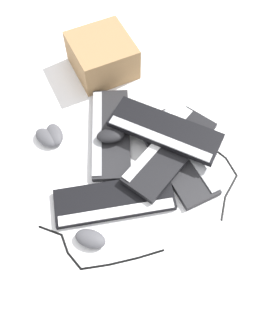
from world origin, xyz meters
TOP-DOWN VIEW (x-y plane):
  - ground_plane at (0.00, 0.00)m, footprint 3.20×3.20m
  - keyboard_0 at (0.29, -0.09)m, footprint 0.45×0.36m
  - keyboard_1 at (0.02, 0.06)m, footprint 0.32×0.46m
  - keyboard_2 at (0.05, -0.24)m, footprint 0.46×0.21m
  - keyboard_3 at (0.06, -0.22)m, footprint 0.28×0.46m
  - keyboard_4 at (0.14, -0.25)m, footprint 0.46×0.35m
  - mouse_0 at (-0.06, 0.21)m, footprint 0.13×0.12m
  - mouse_1 at (0.40, 0.10)m, footprint 0.12×0.09m
  - mouse_2 at (0.41, 0.14)m, footprint 0.12×0.09m
  - mouse_3 at (0.25, -0.07)m, footprint 0.11×0.13m
  - cable_0 at (-0.07, -0.31)m, footprint 0.34×0.25m
  - cable_1 at (-0.11, 0.22)m, footprint 0.33×0.32m
  - cardboard_box at (0.62, -0.27)m, footprint 0.30×0.29m

SIDE VIEW (x-z plane):
  - ground_plane at x=0.00m, z-range 0.00..0.00m
  - cable_1 at x=-0.11m, z-range 0.00..0.01m
  - cable_0 at x=-0.07m, z-range 0.00..0.01m
  - keyboard_0 at x=0.29m, z-range 0.00..0.03m
  - keyboard_1 at x=0.02m, z-range 0.00..0.03m
  - keyboard_2 at x=0.05m, z-range 0.00..0.03m
  - mouse_0 at x=-0.06m, z-range 0.00..0.04m
  - mouse_1 at x=0.40m, z-range 0.00..0.04m
  - mouse_2 at x=0.41m, z-range 0.00..0.04m
  - keyboard_3 at x=0.06m, z-range 0.03..0.06m
  - mouse_3 at x=0.25m, z-range 0.03..0.07m
  - keyboard_4 at x=0.14m, z-range 0.06..0.09m
  - cardboard_box at x=0.62m, z-range 0.00..0.15m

